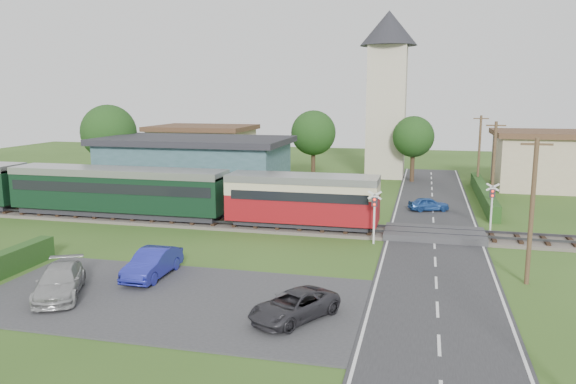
% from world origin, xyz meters
% --- Properties ---
extents(ground, '(120.00, 120.00, 0.00)m').
position_xyz_m(ground, '(0.00, 0.00, 0.00)').
color(ground, '#2D4C19').
extents(railway_track, '(76.00, 3.20, 0.49)m').
position_xyz_m(railway_track, '(0.00, 2.00, 0.11)').
color(railway_track, '#4C443D').
rests_on(railway_track, ground).
extents(road, '(6.00, 70.00, 0.05)m').
position_xyz_m(road, '(10.00, 0.00, 0.03)').
color(road, '#28282B').
rests_on(road, ground).
extents(car_park, '(17.00, 9.00, 0.08)m').
position_xyz_m(car_park, '(-1.50, -12.00, 0.04)').
color(car_park, '#333335').
rests_on(car_park, ground).
extents(crossing_deck, '(6.20, 3.40, 0.45)m').
position_xyz_m(crossing_deck, '(10.00, 2.00, 0.23)').
color(crossing_deck, '#333335').
rests_on(crossing_deck, ground).
extents(platform, '(30.00, 3.00, 0.45)m').
position_xyz_m(platform, '(-10.00, 5.20, 0.23)').
color(platform, gray).
rests_on(platform, ground).
extents(equipment_hut, '(2.30, 2.30, 2.55)m').
position_xyz_m(equipment_hut, '(-18.00, 5.20, 1.75)').
color(equipment_hut, beige).
rests_on(equipment_hut, platform).
extents(station_building, '(16.00, 9.00, 5.30)m').
position_xyz_m(station_building, '(-10.00, 10.99, 2.69)').
color(station_building, '#315052').
rests_on(station_building, ground).
extents(train, '(43.20, 2.90, 3.40)m').
position_xyz_m(train, '(-15.33, 2.00, 2.18)').
color(train, '#232328').
rests_on(train, ground).
extents(church_tower, '(6.00, 6.00, 17.60)m').
position_xyz_m(church_tower, '(5.00, 28.00, 10.23)').
color(church_tower, beige).
rests_on(church_tower, ground).
extents(house_west, '(10.80, 8.80, 5.50)m').
position_xyz_m(house_west, '(-15.00, 25.00, 2.79)').
color(house_west, tan).
rests_on(house_west, ground).
extents(house_east, '(8.80, 8.80, 5.50)m').
position_xyz_m(house_east, '(20.00, 24.00, 2.80)').
color(house_east, tan).
rests_on(house_east, ground).
extents(hedge_roadside, '(0.80, 18.00, 1.20)m').
position_xyz_m(hedge_roadside, '(14.20, 16.00, 0.60)').
color(hedge_roadside, '#193814').
rests_on(hedge_roadside, ground).
extents(hedge_station, '(22.00, 0.80, 1.30)m').
position_xyz_m(hedge_station, '(-10.00, 15.50, 0.65)').
color(hedge_station, '#193814').
rests_on(hedge_station, ground).
extents(tree_a, '(5.20, 5.20, 8.00)m').
position_xyz_m(tree_a, '(-20.00, 14.00, 5.38)').
color(tree_a, '#332316').
rests_on(tree_a, ground).
extents(tree_b, '(4.60, 4.60, 7.34)m').
position_xyz_m(tree_b, '(-2.00, 23.00, 5.02)').
color(tree_b, '#332316').
rests_on(tree_b, ground).
extents(tree_c, '(4.20, 4.20, 6.78)m').
position_xyz_m(tree_c, '(8.00, 25.00, 4.65)').
color(tree_c, '#332316').
rests_on(tree_c, ground).
extents(utility_pole_b, '(1.40, 0.22, 7.00)m').
position_xyz_m(utility_pole_b, '(14.20, -6.00, 3.63)').
color(utility_pole_b, '#473321').
rests_on(utility_pole_b, ground).
extents(utility_pole_c, '(1.40, 0.22, 7.00)m').
position_xyz_m(utility_pole_c, '(14.20, 10.00, 3.63)').
color(utility_pole_c, '#473321').
rests_on(utility_pole_c, ground).
extents(utility_pole_d, '(1.40, 0.22, 7.00)m').
position_xyz_m(utility_pole_d, '(14.20, 22.00, 3.63)').
color(utility_pole_d, '#473321').
rests_on(utility_pole_d, ground).
extents(crossing_signal_near, '(0.84, 0.28, 3.28)m').
position_xyz_m(crossing_signal_near, '(6.40, -0.41, 2.14)').
color(crossing_signal_near, silver).
rests_on(crossing_signal_near, ground).
extents(crossing_signal_far, '(0.84, 0.28, 3.28)m').
position_xyz_m(crossing_signal_far, '(13.60, 4.39, 2.14)').
color(crossing_signal_far, silver).
rests_on(crossing_signal_far, ground).
extents(streetlamp_west, '(0.30, 0.30, 5.15)m').
position_xyz_m(streetlamp_west, '(-22.00, 20.00, 3.04)').
color(streetlamp_west, '#3F3F47').
rests_on(streetlamp_west, ground).
extents(streetlamp_east, '(0.30, 0.30, 5.15)m').
position_xyz_m(streetlamp_east, '(16.00, 27.00, 3.04)').
color(streetlamp_east, '#3F3F47').
rests_on(streetlamp_east, ground).
extents(car_on_road, '(3.32, 2.17, 1.05)m').
position_xyz_m(car_on_road, '(9.66, 10.25, 0.57)').
color(car_on_road, '#214993').
rests_on(car_on_road, road).
extents(car_park_blue, '(1.46, 4.17, 1.37)m').
position_xyz_m(car_park_blue, '(-3.60, -9.50, 0.77)').
color(car_park_blue, navy).
rests_on(car_park_blue, car_park).
extents(car_park_silver, '(3.63, 4.85, 1.31)m').
position_xyz_m(car_park_silver, '(-6.38, -12.91, 0.73)').
color(car_park_silver, '#9F9F9F').
rests_on(car_park_silver, car_park).
extents(car_park_dark, '(3.65, 4.40, 1.12)m').
position_xyz_m(car_park_dark, '(4.39, -13.00, 0.64)').
color(car_park_dark, '#2B292E').
rests_on(car_park_dark, car_park).
extents(pedestrian_near, '(0.68, 0.45, 1.85)m').
position_xyz_m(pedestrian_near, '(-4.07, 4.68, 1.38)').
color(pedestrian_near, gray).
rests_on(pedestrian_near, platform).
extents(pedestrian_far, '(0.86, 1.00, 1.78)m').
position_xyz_m(pedestrian_far, '(-16.72, 4.57, 1.34)').
color(pedestrian_far, gray).
rests_on(pedestrian_far, platform).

